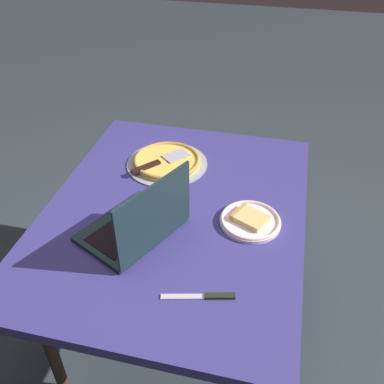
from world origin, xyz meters
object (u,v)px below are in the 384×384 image
(dining_table, at_px, (175,222))
(table_knife, at_px, (206,296))
(laptop, at_px, (139,224))
(pizza_plate, at_px, (250,220))
(pizza_tray, at_px, (167,161))

(dining_table, xyz_separation_m, table_knife, (0.37, 0.20, 0.07))
(dining_table, height_order, table_knife, table_knife)
(laptop, height_order, pizza_plate, laptop)
(dining_table, relative_size, table_knife, 5.50)
(pizza_plate, relative_size, pizza_tray, 0.64)
(pizza_tray, xyz_separation_m, table_knife, (0.65, 0.30, -0.01))
(dining_table, xyz_separation_m, laptop, (0.17, -0.08, 0.12))
(dining_table, height_order, pizza_tray, pizza_tray)
(table_knife, bearing_deg, laptop, -126.52)
(laptop, xyz_separation_m, pizza_tray, (-0.44, -0.03, -0.04))
(dining_table, relative_size, pizza_tray, 3.51)
(pizza_plate, bearing_deg, pizza_tray, -126.83)
(dining_table, distance_m, laptop, 0.22)
(pizza_plate, distance_m, pizza_tray, 0.49)
(laptop, xyz_separation_m, table_knife, (0.20, 0.27, -0.05))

